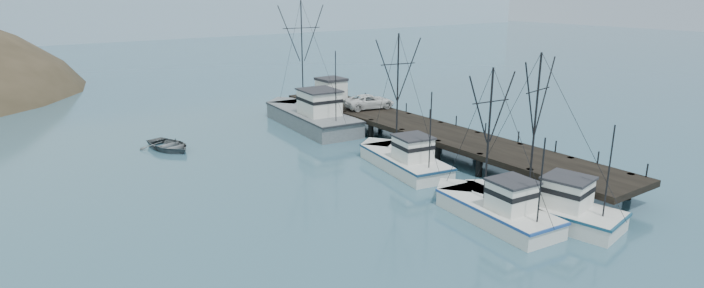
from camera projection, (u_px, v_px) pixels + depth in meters
name	position (u px, v px, depth m)	size (l,w,h in m)	color
ground	(427.00, 236.00, 35.05)	(400.00, 400.00, 0.00)	#2F566A
pier	(422.00, 129.00, 54.93)	(6.00, 44.00, 2.00)	black
distant_ridge	(85.00, 38.00, 174.23)	(360.00, 40.00, 26.00)	#9EB2C6
trawler_near	(542.00, 206.00, 37.68)	(5.56, 11.53, 11.58)	silver
trawler_mid	(494.00, 208.00, 37.28)	(4.39, 10.70, 10.64)	silver
trawler_far	(402.00, 159.00, 48.07)	(5.34, 11.83, 11.95)	silver
work_vessel	(310.00, 115.00, 62.70)	(6.40, 17.52, 14.34)	slate
pier_shed	(331.00, 89.00, 66.69)	(3.00, 3.20, 2.80)	silver
pickup_truck	(369.00, 102.00, 62.50)	(2.66, 5.77, 1.60)	silver
motorboat	(169.00, 150.00, 53.77)	(4.16, 5.83, 1.21)	#4F5458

